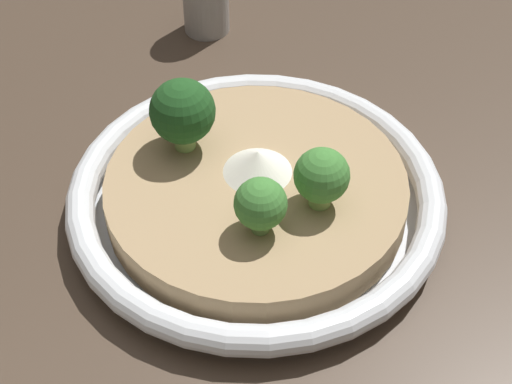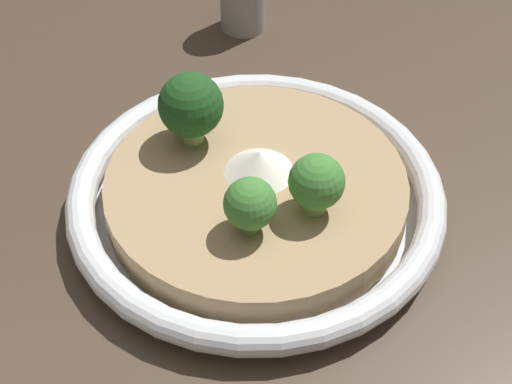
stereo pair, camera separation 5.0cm
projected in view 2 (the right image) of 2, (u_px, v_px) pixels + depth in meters
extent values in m
plane|color=#47382B|center=(256.00, 211.00, 0.51)|extent=(6.00, 6.00, 0.00)
cylinder|color=silver|center=(256.00, 208.00, 0.51)|extent=(0.22, 0.22, 0.01)
torus|color=silver|center=(256.00, 194.00, 0.50)|extent=(0.24, 0.24, 0.02)
cylinder|color=tan|center=(256.00, 192.00, 0.50)|extent=(0.19, 0.19, 0.02)
cone|color=white|center=(257.00, 162.00, 0.49)|extent=(0.04, 0.04, 0.02)
cylinder|color=#668E47|center=(250.00, 220.00, 0.45)|extent=(0.01, 0.01, 0.02)
sphere|color=#428438|center=(250.00, 204.00, 0.44)|extent=(0.03, 0.03, 0.03)
cylinder|color=#84A856|center=(193.00, 128.00, 0.51)|extent=(0.02, 0.02, 0.02)
sphere|color=#1E4C1E|center=(191.00, 105.00, 0.49)|extent=(0.04, 0.04, 0.04)
cylinder|color=#84A856|center=(315.00, 200.00, 0.46)|extent=(0.02, 0.02, 0.02)
sphere|color=#428438|center=(317.00, 182.00, 0.45)|extent=(0.03, 0.03, 0.03)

